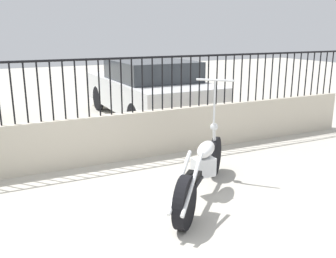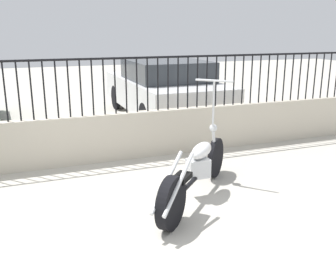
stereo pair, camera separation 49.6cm
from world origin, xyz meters
TOP-DOWN VIEW (x-y plane):
  - ground_plane at (0.00, 0.00)m, footprint 40.00×40.00m
  - low_wall at (0.00, 2.62)m, footprint 10.95×0.18m
  - fence_railing at (-0.00, 2.62)m, footprint 10.95×0.04m
  - motorcycle_black at (1.07, 0.72)m, footprint 1.67×1.70m
  - car_white at (2.35, 5.34)m, footprint 1.94×4.31m

SIDE VIEW (x-z plane):
  - ground_plane at x=0.00m, z-range 0.00..0.00m
  - motorcycle_black at x=1.07m, z-range -0.35..1.11m
  - low_wall at x=0.00m, z-range 0.00..0.78m
  - car_white at x=2.35m, z-range 0.01..1.41m
  - fence_railing at x=0.00m, z-range 0.91..1.81m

